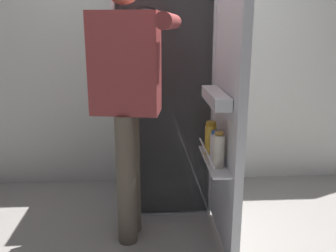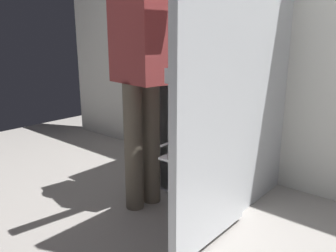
# 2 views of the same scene
# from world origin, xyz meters

# --- Properties ---
(ground_plane) EXTENTS (5.67, 5.67, 0.00)m
(ground_plane) POSITION_xyz_m (0.00, 0.00, 0.00)
(ground_plane) COLOR gray
(kitchen_wall) EXTENTS (4.40, 0.10, 2.53)m
(kitchen_wall) POSITION_xyz_m (0.00, 0.96, 1.27)
(kitchen_wall) COLOR silver
(kitchen_wall) RESTS_ON ground_plane
(refrigerator) EXTENTS (0.71, 1.31, 1.79)m
(refrigerator) POSITION_xyz_m (0.03, 0.53, 0.89)
(refrigerator) COLOR silver
(refrigerator) RESTS_ON ground_plane
(person) EXTENTS (0.54, 0.76, 1.67)m
(person) POSITION_xyz_m (-0.23, 0.01, 1.00)
(person) COLOR #665B4C
(person) RESTS_ON ground_plane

